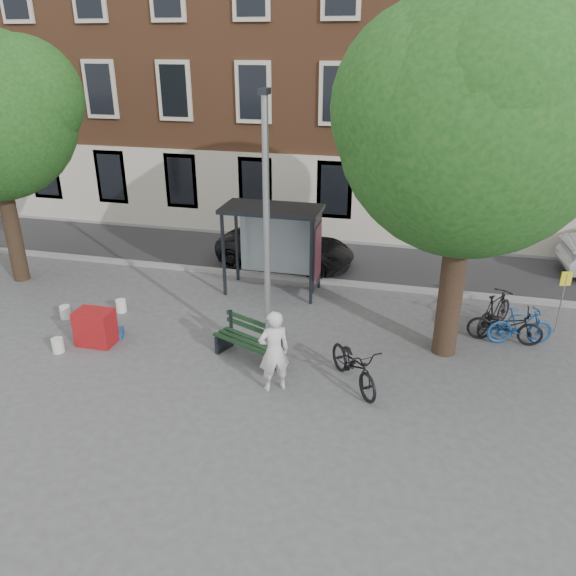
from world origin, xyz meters
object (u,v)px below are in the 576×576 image
(bench, at_px, (250,343))
(red_stand, at_px, (95,327))
(lamppost, at_px, (267,251))
(bike_d, at_px, (495,311))
(bus_shelter, at_px, (286,230))
(notice_sign, at_px, (564,290))
(painter, at_px, (274,351))
(car_dark, at_px, (286,248))
(bike_c, at_px, (354,364))
(bike_a, at_px, (505,325))
(bike_b, at_px, (520,326))

(bench, bearing_deg, red_stand, -153.28)
(lamppost, height_order, bike_d, lamppost)
(bus_shelter, relative_size, bike_d, 1.63)
(red_stand, relative_size, notice_sign, 0.54)
(painter, distance_m, car_dark, 7.39)
(bus_shelter, relative_size, red_stand, 3.17)
(bus_shelter, xyz_separation_m, car_dark, (-0.53, 2.08, -1.29))
(bike_c, bearing_deg, lamppost, 131.55)
(painter, xyz_separation_m, red_stand, (-4.82, 0.87, -0.48))
(notice_sign, bearing_deg, bike_d, 171.17)
(bus_shelter, height_order, car_dark, bus_shelter)
(bus_shelter, distance_m, notice_sign, 7.53)
(bike_c, height_order, bike_d, bike_d)
(bike_d, bearing_deg, bike_c, 78.84)
(lamppost, relative_size, notice_sign, 3.64)
(lamppost, xyz_separation_m, bike_a, (5.45, 2.36, -2.31))
(lamppost, xyz_separation_m, bike_b, (5.81, 2.38, -2.30))
(bike_b, bearing_deg, bike_c, 113.50)
(lamppost, xyz_separation_m, car_dark, (-1.14, 6.18, -2.15))
(painter, distance_m, red_stand, 4.93)
(car_dark, bearing_deg, painter, -162.47)
(bus_shelter, distance_m, car_dark, 2.50)
(notice_sign, bearing_deg, bike_c, -160.28)
(bus_shelter, bearing_deg, bike_c, -59.79)
(painter, bearing_deg, bike_a, -177.47)
(bike_a, xyz_separation_m, bike_c, (-3.39, -2.83, 0.04))
(bike_a, height_order, red_stand, bike_a)
(bike_b, bearing_deg, bike_d, 27.69)
(bus_shelter, xyz_separation_m, bike_a, (6.06, -1.75, -1.44))
(bike_a, bearing_deg, lamppost, 116.33)
(bench, height_order, red_stand, bench)
(bike_d, bearing_deg, lamppost, 61.16)
(bike_a, distance_m, notice_sign, 1.81)
(car_dark, bearing_deg, notice_sign, -104.66)
(bench, height_order, bike_b, bike_b)
(painter, xyz_separation_m, bench, (-0.90, 1.08, -0.51))
(lamppost, bearing_deg, bike_b, 22.24)
(bike_d, bearing_deg, bike_a, 138.55)
(lamppost, bearing_deg, bus_shelter, 98.43)
(bike_b, height_order, car_dark, car_dark)
(bike_a, relative_size, bike_b, 1.12)
(bike_a, bearing_deg, car_dark, 62.79)
(lamppost, height_order, bike_c, lamppost)
(bike_b, bearing_deg, bike_a, 79.30)
(bike_d, bearing_deg, painter, 71.31)
(painter, relative_size, red_stand, 2.08)
(bus_shelter, height_order, bike_a, bus_shelter)
(car_dark, distance_m, notice_sign, 8.51)
(bike_c, xyz_separation_m, bike_d, (3.19, 3.48, 0.01))
(painter, distance_m, notice_sign, 7.74)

